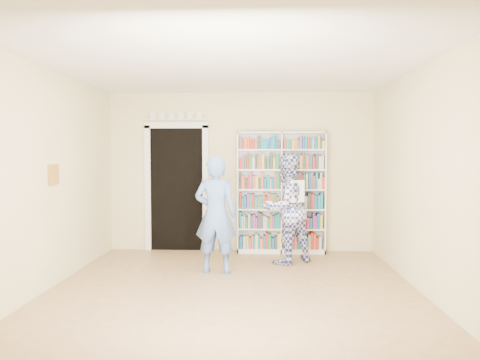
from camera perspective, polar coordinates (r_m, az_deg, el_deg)
The scene contains 11 objects.
floor at distance 5.73m, azimuth -0.95°, elevation -13.55°, with size 5.00×5.00×0.00m, color olive.
ceiling at distance 5.60m, azimuth -0.98°, elevation 13.98°, with size 5.00×5.00×0.00m, color white.
wall_back at distance 8.00m, azimuth 0.08°, elevation 0.97°, with size 4.50×4.50×0.00m, color beige.
wall_left at distance 6.07m, azimuth -22.70°, elevation 0.08°, with size 5.00×5.00×0.00m, color beige.
wall_right at distance 5.82m, azimuth 21.72°, elevation -0.01°, with size 5.00×5.00×0.00m, color beige.
bookshelf at distance 7.86m, azimuth 5.04°, elevation -1.47°, with size 1.47×0.28×2.02m.
doorway at distance 8.10m, azimuth -7.72°, elevation -0.24°, with size 1.10×0.08×2.43m.
wall_art at distance 6.24m, azimuth -21.76°, elevation 0.64°, with size 0.03×0.25×0.25m, color brown.
man_blue at distance 6.51m, azimuth -2.96°, elevation -4.23°, with size 0.59×0.39×1.63m, color #597EC7.
man_plaid at distance 7.13m, azimuth 5.67°, elevation -3.48°, with size 0.81×0.63×1.66m, color navy.
paper_sheet at distance 6.92m, azimuth 6.99°, elevation -1.38°, with size 0.23×0.01×0.33m, color white.
Camera 1 is at (0.32, -5.49, 1.63)m, focal length 35.00 mm.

